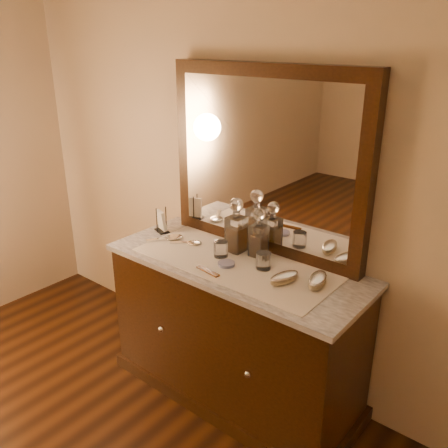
{
  "coord_description": "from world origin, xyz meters",
  "views": [
    {
      "loc": [
        1.39,
        0.15,
        1.98
      ],
      "look_at": [
        0.0,
        1.85,
        1.1
      ],
      "focal_mm": 38.24,
      "sensor_mm": 36.0,
      "label": 1
    }
  ],
  "objects_px": {
    "napkin_rack": "(162,222)",
    "decanter_left": "(236,231)",
    "decanter_right": "(259,238)",
    "brush_far": "(317,280)",
    "mirror_frame": "(265,162)",
    "pin_dish": "(226,264)",
    "dresser_cabinet": "(235,332)",
    "hand_mirror_inner": "(191,243)",
    "hand_mirror_outer": "(171,238)",
    "brush_near": "(284,278)",
    "comb": "(208,271)"
  },
  "relations": [
    {
      "from": "brush_near",
      "to": "decanter_left",
      "type": "bearing_deg",
      "value": 161.06
    },
    {
      "from": "dresser_cabinet",
      "to": "decanter_left",
      "type": "height_order",
      "value": "decanter_left"
    },
    {
      "from": "brush_far",
      "to": "brush_near",
      "type": "bearing_deg",
      "value": -150.86
    },
    {
      "from": "hand_mirror_inner",
      "to": "mirror_frame",
      "type": "bearing_deg",
      "value": 33.64
    },
    {
      "from": "pin_dish",
      "to": "comb",
      "type": "distance_m",
      "value": 0.12
    },
    {
      "from": "napkin_rack",
      "to": "decanter_left",
      "type": "height_order",
      "value": "decanter_left"
    },
    {
      "from": "brush_far",
      "to": "hand_mirror_inner",
      "type": "relative_size",
      "value": 1.09
    },
    {
      "from": "dresser_cabinet",
      "to": "hand_mirror_inner",
      "type": "relative_size",
      "value": 8.07
    },
    {
      "from": "dresser_cabinet",
      "to": "hand_mirror_inner",
      "type": "bearing_deg",
      "value": 176.96
    },
    {
      "from": "dresser_cabinet",
      "to": "hand_mirror_outer",
      "type": "xyz_separation_m",
      "value": [
        -0.48,
        -0.0,
        0.45
      ]
    },
    {
      "from": "comb",
      "to": "brush_far",
      "type": "bearing_deg",
      "value": 32.61
    },
    {
      "from": "mirror_frame",
      "to": "comb",
      "type": "relative_size",
      "value": 7.8
    },
    {
      "from": "dresser_cabinet",
      "to": "pin_dish",
      "type": "height_order",
      "value": "pin_dish"
    },
    {
      "from": "hand_mirror_inner",
      "to": "brush_far",
      "type": "bearing_deg",
      "value": 2.18
    },
    {
      "from": "brush_far",
      "to": "hand_mirror_outer",
      "type": "relative_size",
      "value": 0.88
    },
    {
      "from": "pin_dish",
      "to": "comb",
      "type": "bearing_deg",
      "value": -102.17
    },
    {
      "from": "napkin_rack",
      "to": "decanter_left",
      "type": "relative_size",
      "value": 0.5
    },
    {
      "from": "comb",
      "to": "napkin_rack",
      "type": "bearing_deg",
      "value": 165.52
    },
    {
      "from": "dresser_cabinet",
      "to": "pin_dish",
      "type": "bearing_deg",
      "value": -100.86
    },
    {
      "from": "pin_dish",
      "to": "hand_mirror_outer",
      "type": "relative_size",
      "value": 0.42
    },
    {
      "from": "dresser_cabinet",
      "to": "hand_mirror_outer",
      "type": "bearing_deg",
      "value": -179.43
    },
    {
      "from": "mirror_frame",
      "to": "decanter_right",
      "type": "height_order",
      "value": "mirror_frame"
    },
    {
      "from": "mirror_frame",
      "to": "comb",
      "type": "bearing_deg",
      "value": -95.07
    },
    {
      "from": "pin_dish",
      "to": "hand_mirror_outer",
      "type": "distance_m",
      "value": 0.47
    },
    {
      "from": "mirror_frame",
      "to": "brush_near",
      "type": "xyz_separation_m",
      "value": [
        0.32,
        -0.27,
        -0.47
      ]
    },
    {
      "from": "dresser_cabinet",
      "to": "mirror_frame",
      "type": "distance_m",
      "value": 0.97
    },
    {
      "from": "pin_dish",
      "to": "decanter_left",
      "type": "bearing_deg",
      "value": 112.19
    },
    {
      "from": "pin_dish",
      "to": "decanter_left",
      "type": "xyz_separation_m",
      "value": [
        -0.07,
        0.18,
        0.11
      ]
    },
    {
      "from": "napkin_rack",
      "to": "hand_mirror_outer",
      "type": "bearing_deg",
      "value": -22.78
    },
    {
      "from": "mirror_frame",
      "to": "decanter_right",
      "type": "relative_size",
      "value": 4.38
    },
    {
      "from": "comb",
      "to": "decanter_right",
      "type": "height_order",
      "value": "decanter_right"
    },
    {
      "from": "dresser_cabinet",
      "to": "decanter_right",
      "type": "xyz_separation_m",
      "value": [
        0.05,
        0.14,
        0.55
      ]
    },
    {
      "from": "comb",
      "to": "decanter_right",
      "type": "bearing_deg",
      "value": 82.74
    },
    {
      "from": "brush_near",
      "to": "dresser_cabinet",
      "type": "bearing_deg",
      "value": 174.85
    },
    {
      "from": "comb",
      "to": "decanter_right",
      "type": "distance_m",
      "value": 0.35
    },
    {
      "from": "comb",
      "to": "hand_mirror_outer",
      "type": "relative_size",
      "value": 0.72
    },
    {
      "from": "decanter_right",
      "to": "brush_far",
      "type": "xyz_separation_m",
      "value": [
        0.41,
        -0.09,
        -0.08
      ]
    },
    {
      "from": "decanter_left",
      "to": "decanter_right",
      "type": "bearing_deg",
      "value": 11.97
    },
    {
      "from": "napkin_rack",
      "to": "brush_far",
      "type": "distance_m",
      "value": 1.08
    },
    {
      "from": "brush_far",
      "to": "pin_dish",
      "type": "bearing_deg",
      "value": -166.43
    },
    {
      "from": "decanter_right",
      "to": "napkin_rack",
      "type": "bearing_deg",
      "value": -172.6
    },
    {
      "from": "dresser_cabinet",
      "to": "napkin_rack",
      "type": "xyz_separation_m",
      "value": [
        -0.62,
        0.05,
        0.5
      ]
    },
    {
      "from": "mirror_frame",
      "to": "pin_dish",
      "type": "height_order",
      "value": "mirror_frame"
    },
    {
      "from": "decanter_right",
      "to": "brush_far",
      "type": "relative_size",
      "value": 1.45
    },
    {
      "from": "decanter_left",
      "to": "decanter_right",
      "type": "height_order",
      "value": "decanter_left"
    },
    {
      "from": "pin_dish",
      "to": "brush_near",
      "type": "relative_size",
      "value": 0.49
    },
    {
      "from": "brush_near",
      "to": "hand_mirror_outer",
      "type": "distance_m",
      "value": 0.8
    },
    {
      "from": "hand_mirror_outer",
      "to": "mirror_frame",
      "type": "bearing_deg",
      "value": 27.39
    },
    {
      "from": "comb",
      "to": "hand_mirror_inner",
      "type": "xyz_separation_m",
      "value": [
        -0.3,
        0.2,
        0.0
      ]
    },
    {
      "from": "pin_dish",
      "to": "decanter_right",
      "type": "distance_m",
      "value": 0.23
    }
  ]
}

